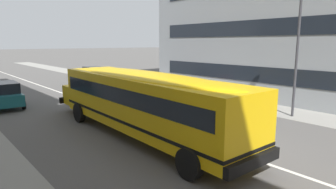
{
  "coord_description": "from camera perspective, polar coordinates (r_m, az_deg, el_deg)",
  "views": [
    {
      "loc": [
        6.53,
        -8.67,
        4.1
      ],
      "look_at": [
        -2.66,
        -0.75,
        1.92
      ],
      "focal_mm": 30.76,
      "sensor_mm": 36.0,
      "label": 1
    }
  ],
  "objects": [
    {
      "name": "ground_plane",
      "position": [
        11.6,
        11.65,
        -10.71
      ],
      "size": [
        400.0,
        400.0,
        0.0
      ],
      "primitive_type": "plane",
      "color": "#54514F"
    },
    {
      "name": "sidewalk_far",
      "position": [
        18.07,
        26.75,
        -4.01
      ],
      "size": [
        120.0,
        3.0,
        0.01
      ],
      "primitive_type": "cube",
      "color": "gray",
      "rests_on": "ground_plane"
    },
    {
      "name": "lane_centreline",
      "position": [
        11.6,
        11.65,
        -10.7
      ],
      "size": [
        110.0,
        0.16,
        0.01
      ],
      "primitive_type": "cube",
      "color": "silver",
      "rests_on": "ground_plane"
    },
    {
      "name": "school_bus",
      "position": [
        12.68,
        -5.43,
        -0.7
      ],
      "size": [
        12.94,
        3.26,
        2.88
      ],
      "rotation": [
        0.0,
        0.0,
        3.12
      ],
      "color": "yellow",
      "rests_on": "ground_plane"
    },
    {
      "name": "parked_car_maroon_by_lamppost",
      "position": [
        23.54,
        -4.69,
        2.23
      ],
      "size": [
        3.92,
        1.91,
        1.64
      ],
      "rotation": [
        0.0,
        0.0,
        -0.01
      ],
      "color": "maroon",
      "rests_on": "ground_plane"
    },
    {
      "name": "parked_car_green_beside_sign",
      "position": [
        31.09,
        -14.26,
        3.88
      ],
      "size": [
        3.98,
        2.04,
        1.64
      ],
      "rotation": [
        0.0,
        0.0,
        0.05
      ],
      "color": "#236038",
      "rests_on": "ground_plane"
    },
    {
      "name": "parked_car_teal_end_of_row",
      "position": [
        21.09,
        -29.73,
        -0.03
      ],
      "size": [
        3.99,
        2.07,
        1.64
      ],
      "rotation": [
        0.0,
        0.0,
        3.08
      ],
      "color": "#195B66",
      "rests_on": "ground_plane"
    },
    {
      "name": "street_lamp",
      "position": [
        17.29,
        24.39,
        10.02
      ],
      "size": [
        0.44,
        0.44,
        6.8
      ],
      "color": "#38383D",
      "rests_on": "ground_plane"
    }
  ]
}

